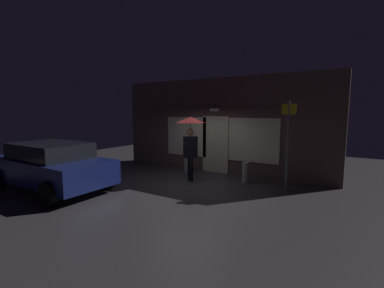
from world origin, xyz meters
TOP-DOWN VIEW (x-y plane):
  - ground_plane at (0.00, 0.00)m, footprint 18.00×18.00m
  - building_facade at (0.00, 2.34)m, footprint 8.84×0.48m
  - person_with_umbrella at (-0.13, 0.56)m, footprint 1.01×1.01m
  - parked_car at (-3.21, -2.54)m, footprint 4.05×2.05m
  - street_sign_post at (2.97, 0.99)m, footprint 0.40×0.07m
  - sidewalk_bollard at (-0.86, 1.48)m, footprint 0.24×0.24m
  - sidewalk_bollard_2 at (1.59, 1.32)m, footprint 0.23×0.23m

SIDE VIEW (x-z plane):
  - ground_plane at x=0.00m, z-range 0.00..0.00m
  - sidewalk_bollard at x=-0.86m, z-range 0.00..0.52m
  - sidewalk_bollard_2 at x=1.59m, z-range 0.00..0.69m
  - parked_car at x=-3.21m, z-range 0.02..1.46m
  - street_sign_post at x=2.97m, z-range 0.17..2.87m
  - person_with_umbrella at x=-0.13m, z-range 0.57..2.77m
  - building_facade at x=0.00m, z-range -0.02..3.64m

